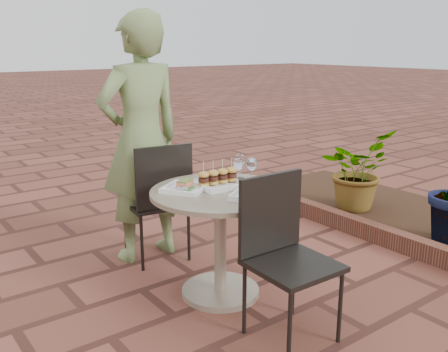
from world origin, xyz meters
TOP-DOWN VIEW (x-y plane):
  - ground at (0.00, 0.00)m, footprint 60.00×60.00m
  - cafe_table at (-0.02, 0.05)m, footprint 0.90×0.90m
  - chair_far at (-0.06, 0.76)m, footprint 0.50×0.50m
  - chair_near at (0.00, -0.51)m, footprint 0.45×0.45m
  - diner at (-0.11, 0.93)m, footprint 0.70×0.47m
  - plate_salmon at (-0.20, 0.19)m, footprint 0.35×0.35m
  - plate_sliders at (0.03, 0.13)m, footprint 0.30×0.30m
  - plate_tuna at (0.07, -0.20)m, footprint 0.37×0.37m
  - wine_glass_right at (0.26, 0.07)m, footprint 0.07×0.07m
  - wine_glass_mid at (0.21, 0.15)m, footprint 0.07×0.07m
  - wine_glass_far at (0.26, 0.20)m, footprint 0.08×0.08m
  - steel_ramekin at (-0.24, 0.14)m, footprint 0.08×0.08m
  - cutlery_set at (0.28, -0.13)m, footprint 0.18×0.24m
  - planter_curb at (1.60, 0.30)m, footprint 0.12×3.00m
  - mulch_bed at (2.30, 0.30)m, footprint 1.30×3.00m
  - potted_plant_a at (2.04, 0.60)m, footprint 0.82×0.75m

SIDE VIEW (x-z plane):
  - ground at x=0.00m, z-range 0.00..0.00m
  - mulch_bed at x=2.30m, z-range 0.00..0.06m
  - planter_curb at x=1.60m, z-range 0.00..0.15m
  - potted_plant_a at x=2.04m, z-range 0.06..0.83m
  - cafe_table at x=-0.02m, z-range 0.12..0.85m
  - chair_far at x=-0.06m, z-range 0.08..1.01m
  - chair_near at x=0.00m, z-range 0.08..1.01m
  - cutlery_set at x=0.28m, z-range 0.73..0.73m
  - plate_tuna at x=0.07m, z-range 0.73..0.76m
  - plate_salmon at x=-0.20m, z-range 0.72..0.78m
  - steel_ramekin at x=-0.24m, z-range 0.73..0.78m
  - plate_sliders at x=0.03m, z-range 0.68..0.86m
  - wine_glass_mid at x=0.21m, z-range 0.76..0.93m
  - wine_glass_right at x=0.26m, z-range 0.77..0.94m
  - wine_glass_far at x=0.26m, z-range 0.77..0.94m
  - diner at x=-0.11m, z-range 0.00..1.88m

